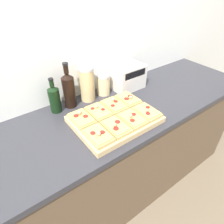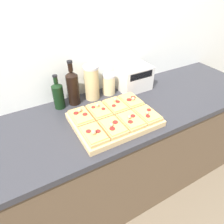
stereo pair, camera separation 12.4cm
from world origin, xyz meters
TOP-DOWN VIEW (x-y plane):
  - wall_back at (0.00, 0.67)m, footprint 6.00×0.06m
  - kitchen_counter at (0.00, 0.32)m, footprint 2.63×0.67m
  - cutting_board at (0.07, 0.23)m, footprint 0.51×0.38m
  - pizza_slice_back_left at (-0.12, 0.32)m, footprint 0.11×0.17m
  - pizza_slice_back_midleft at (0.01, 0.32)m, footprint 0.11×0.17m
  - pizza_slice_back_midright at (0.13, 0.32)m, footprint 0.11×0.17m
  - pizza_slice_back_right at (0.25, 0.32)m, footprint 0.11×0.17m
  - pizza_slice_front_left at (-0.12, 0.13)m, footprint 0.11×0.17m
  - pizza_slice_front_midleft at (0.01, 0.13)m, footprint 0.11×0.17m
  - pizza_slice_front_midright at (0.13, 0.13)m, footprint 0.11×0.17m
  - pizza_slice_front_right at (0.25, 0.13)m, footprint 0.11×0.17m
  - olive_oil_bottle at (-0.18, 0.55)m, footprint 0.07×0.07m
  - wine_bottle at (-0.07, 0.55)m, footprint 0.08×0.08m
  - grain_jar_tall at (0.07, 0.55)m, footprint 0.11×0.11m
  - grain_jar_short at (0.21, 0.55)m, footprint 0.10×0.10m
  - toaster_oven at (0.41, 0.53)m, footprint 0.27×0.19m

SIDE VIEW (x-z plane):
  - kitchen_counter at x=0.00m, z-range 0.00..0.90m
  - cutting_board at x=0.07m, z-range 0.90..0.93m
  - pizza_slice_front_right at x=0.25m, z-range 0.92..0.97m
  - pizza_slice_front_midleft at x=0.01m, z-range 0.92..0.97m
  - pizza_slice_front_midright at x=0.13m, z-range 0.92..0.97m
  - pizza_slice_back_midleft at x=0.01m, z-range 0.92..0.97m
  - pizza_slice_back_midright at x=0.13m, z-range 0.92..0.98m
  - pizza_slice_back_right at x=0.25m, z-range 0.92..0.97m
  - pizza_slice_front_left at x=-0.12m, z-range 0.92..0.98m
  - pizza_slice_back_left at x=-0.12m, z-range 0.92..0.98m
  - grain_jar_short at x=0.21m, z-range 0.90..1.06m
  - toaster_oven at x=0.41m, z-range 0.90..1.09m
  - olive_oil_bottle at x=-0.18m, z-range 0.88..1.12m
  - grain_jar_tall at x=0.07m, z-range 0.90..1.15m
  - wine_bottle at x=-0.07m, z-range 0.87..1.19m
  - wall_back at x=0.00m, z-range 0.00..2.50m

